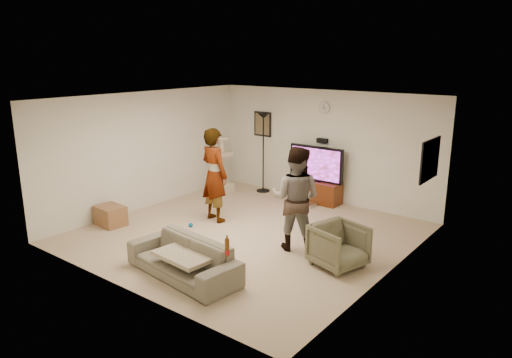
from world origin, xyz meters
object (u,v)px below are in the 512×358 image
Objects in this scene: floor_lamp at (263,153)px; cat_tree at (222,164)px; person_right at (296,199)px; side_table at (110,216)px; sofa at (183,258)px; tv at (316,164)px; beer_bottle at (227,247)px; armchair at (339,246)px; tv_stand at (315,191)px; person_left at (214,175)px.

floor_lamp reaches higher than cat_tree.
person_right is 3.09× the size of side_table.
side_table is (-2.74, 0.67, -0.09)m from sofa.
tv is 2.78m from person_right.
tv is at bearing 101.21° from sofa.
cat_tree is (-0.78, -0.63, -0.26)m from floor_lamp.
armchair is (0.80, 1.72, -0.34)m from beer_bottle.
person_right is (2.56, -2.49, -0.06)m from floor_lamp.
tv_stand is at bearing 53.31° from armchair.
armchair is 1.31× the size of side_table.
beer_bottle is (0.14, -1.91, -0.20)m from person_right.
floor_lamp reaches higher than sofa.
floor_lamp is at bearing -177.96° from tv_stand.
armchair is at bearing -177.51° from person_left.
person_right is 0.93× the size of sofa.
sofa is (-0.75, -1.91, -0.61)m from person_right.
cat_tree is 1.83× the size of armchair.
tv is 4.51m from sofa.
tv is 2.50m from person_left.
tv is (0.00, 0.00, 0.64)m from tv_stand.
tv_stand reaches higher than side_table.
tv_stand is 2.59m from person_left.
beer_bottle is at bearing -10.52° from side_table.
tv_stand is at bearing -101.77° from person_left.
floor_lamp is (-1.44, -0.05, 0.07)m from tv.
person_right is at bearing 19.56° from side_table.
tv is 4.63m from beer_bottle.
cat_tree is 3.15m from side_table.
side_table is (-3.63, 0.67, -0.49)m from beer_bottle.
tv_stand is at bearing 16.94° from cat_tree.
floor_lamp is 4.45m from armchair.
beer_bottle is at bearing -47.33° from cat_tree.
person_left reaches higher than person_right.
tv_stand is 4.47m from sofa.
side_table is at bearing 172.63° from sofa.
tv is 2.29× the size of side_table.
person_right is 1.93m from beer_bottle.
tv is 0.95× the size of cat_tree.
floor_lamp is 7.60× the size of beer_bottle.
beer_bottle is at bearing 6.43° from sofa.
person_right is (1.12, -2.54, 0.64)m from tv_stand.
person_left is at bearing 45.93° from side_table.
beer_bottle is 3.72m from side_table.
cat_tree is at bearing -41.47° from person_left.
tv_stand is 2.37m from cat_tree.
cat_tree is at bearing 132.67° from beer_bottle.
beer_bottle is at bearing -58.51° from floor_lamp.
tv reaches higher than sofa.
cat_tree reaches higher than armchair.
sofa is 3.34× the size of side_table.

